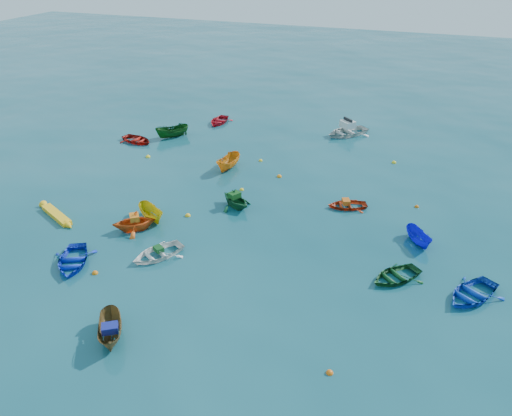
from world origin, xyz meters
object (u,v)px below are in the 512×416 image
(dinghy_blue_sw, at_px, (73,264))
(kayak_yellow, at_px, (57,217))
(dinghy_blue_se, at_px, (471,297))
(dinghy_white_near, at_px, (158,256))
(motorboat_white, at_px, (347,135))

(dinghy_blue_sw, xyz_separation_m, kayak_yellow, (-4.42, 3.98, 0.00))
(dinghy_blue_se, bearing_deg, dinghy_white_near, -138.96)
(dinghy_white_near, distance_m, dinghy_blue_se, 16.90)
(dinghy_blue_se, bearing_deg, motorboat_white, 149.81)
(dinghy_blue_sw, distance_m, dinghy_white_near, 4.65)
(dinghy_white_near, relative_size, kayak_yellow, 0.77)
(dinghy_white_near, relative_size, dinghy_blue_se, 0.92)
(dinghy_blue_sw, distance_m, kayak_yellow, 5.94)
(motorboat_white, bearing_deg, dinghy_blue_sw, -70.35)
(dinghy_blue_sw, distance_m, motorboat_white, 27.59)
(dinghy_blue_se, height_order, kayak_yellow, dinghy_blue_se)
(motorboat_white, bearing_deg, kayak_yellow, -82.66)
(dinghy_white_near, bearing_deg, motorboat_white, 105.81)
(dinghy_blue_se, relative_size, motorboat_white, 0.81)
(dinghy_blue_se, xyz_separation_m, kayak_yellow, (-25.17, -0.72, 0.00))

